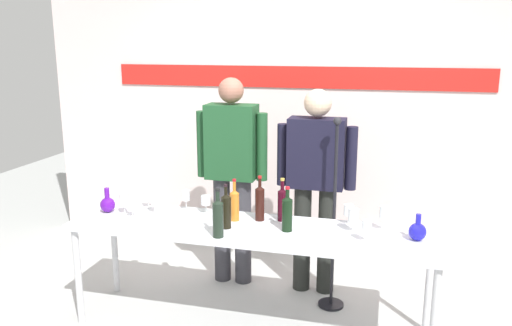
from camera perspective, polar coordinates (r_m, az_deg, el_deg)
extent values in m
plane|color=#AFB1AF|center=(3.95, -0.58, -17.57)|extent=(10.00, 10.00, 0.00)
cube|color=silver|center=(4.95, 4.23, 7.15)|extent=(5.05, 0.10, 3.00)
cube|color=red|center=(4.88, 4.14, 9.43)|extent=(3.53, 0.01, 0.20)
cube|color=silver|center=(3.62, -0.61, -7.35)|extent=(2.57, 0.62, 0.04)
cylinder|color=silver|center=(4.04, -19.01, -11.75)|extent=(0.05, 0.05, 0.73)
cylinder|color=silver|center=(3.45, 19.03, -16.24)|extent=(0.05, 0.05, 0.73)
cylinder|color=silver|center=(4.44, -15.31, -9.19)|extent=(0.05, 0.05, 0.73)
cylinder|color=silver|center=(3.91, 18.51, -12.57)|extent=(0.05, 0.05, 0.73)
sphere|color=#561296|center=(4.06, -16.04, -4.46)|extent=(0.11, 0.11, 0.11)
cylinder|color=#561296|center=(4.03, -16.12, -3.25)|extent=(0.04, 0.04, 0.09)
sphere|color=#1D1BBB|center=(3.52, 17.37, -7.25)|extent=(0.11, 0.11, 0.11)
cylinder|color=#1D1BBB|center=(3.50, 17.47, -5.96)|extent=(0.03, 0.03, 0.07)
cylinder|color=#333339|center=(4.47, -3.74, -7.28)|extent=(0.14, 0.14, 0.92)
cylinder|color=#333339|center=(4.41, -1.44, -7.50)|extent=(0.14, 0.14, 0.92)
cube|color=#1D4B28|center=(4.23, -2.71, 2.35)|extent=(0.41, 0.22, 0.61)
cylinder|color=#1D4B28|center=(4.32, -5.94, 2.10)|extent=(0.09, 0.09, 0.55)
cylinder|color=#1D4B28|center=(4.17, 0.66, 1.77)|extent=(0.09, 0.09, 0.55)
sphere|color=#9D6653|center=(4.17, -2.77, 8.01)|extent=(0.21, 0.21, 0.21)
cylinder|color=black|center=(4.31, 5.11, -8.25)|extent=(0.14, 0.14, 0.89)
cylinder|color=black|center=(4.29, 7.75, -8.45)|extent=(0.14, 0.14, 0.89)
cube|color=black|center=(4.09, 6.69, 1.10)|extent=(0.44, 0.22, 0.55)
cylinder|color=black|center=(4.14, 2.96, 0.93)|extent=(0.09, 0.09, 0.50)
cylinder|color=black|center=(4.07, 10.45, 0.50)|extent=(0.09, 0.09, 0.50)
sphere|color=beige|center=(4.03, 6.84, 6.60)|extent=(0.22, 0.22, 0.22)
cylinder|color=black|center=(3.51, 3.45, -5.79)|extent=(0.07, 0.07, 0.22)
cone|color=black|center=(3.48, 3.48, -3.88)|extent=(0.07, 0.07, 0.03)
cylinder|color=black|center=(3.47, 3.49, -3.48)|extent=(0.03, 0.03, 0.08)
cylinder|color=red|center=(3.46, 3.50, -2.76)|extent=(0.03, 0.03, 0.02)
cylinder|color=orange|center=(3.72, -2.38, -4.84)|extent=(0.07, 0.07, 0.20)
cone|color=orange|center=(3.68, -2.40, -3.18)|extent=(0.07, 0.07, 0.03)
cylinder|color=orange|center=(3.67, -2.40, -2.69)|extent=(0.02, 0.02, 0.09)
cylinder|color=red|center=(3.66, -2.41, -1.90)|extent=(0.03, 0.03, 0.02)
cylinder|color=black|center=(3.41, -4.21, -6.31)|extent=(0.07, 0.07, 0.23)
cone|color=black|center=(3.37, -4.25, -4.25)|extent=(0.07, 0.07, 0.03)
cylinder|color=black|center=(3.36, -4.26, -3.78)|extent=(0.03, 0.03, 0.08)
cylinder|color=black|center=(3.34, -4.27, -2.98)|extent=(0.03, 0.03, 0.02)
cylinder|color=black|center=(3.57, -3.33, -5.49)|extent=(0.07, 0.07, 0.22)
cone|color=black|center=(3.53, -3.35, -3.61)|extent=(0.07, 0.07, 0.03)
cylinder|color=black|center=(3.52, -3.36, -3.20)|extent=(0.02, 0.02, 0.08)
cylinder|color=black|center=(3.51, -3.37, -2.47)|extent=(0.03, 0.03, 0.02)
cylinder|color=black|center=(3.71, 0.42, -4.63)|extent=(0.07, 0.07, 0.23)
cone|color=black|center=(3.67, 0.42, -2.73)|extent=(0.07, 0.07, 0.03)
cylinder|color=black|center=(3.67, 0.42, -2.30)|extent=(0.02, 0.02, 0.08)
cylinder|color=red|center=(3.65, 0.42, -1.56)|extent=(0.03, 0.03, 0.02)
cylinder|color=#340613|center=(3.71, 2.90, -4.76)|extent=(0.07, 0.07, 0.22)
cone|color=#340613|center=(3.67, 2.92, -2.98)|extent=(0.07, 0.07, 0.03)
cylinder|color=#340613|center=(3.67, 2.93, -2.55)|extent=(0.03, 0.03, 0.08)
cylinder|color=#B59A3C|center=(3.65, 2.94, -1.82)|extent=(0.03, 0.03, 0.02)
cylinder|color=white|center=(3.97, -11.07, -5.41)|extent=(0.06, 0.06, 0.00)
cylinder|color=white|center=(3.96, -11.10, -4.88)|extent=(0.01, 0.01, 0.07)
cylinder|color=white|center=(3.93, -11.14, -3.86)|extent=(0.06, 0.06, 0.07)
cylinder|color=white|center=(3.91, -13.45, -5.80)|extent=(0.06, 0.06, 0.00)
cylinder|color=white|center=(3.90, -13.48, -5.32)|extent=(0.01, 0.01, 0.07)
cylinder|color=white|center=(3.88, -13.53, -4.38)|extent=(0.06, 0.06, 0.07)
cylinder|color=white|center=(3.91, -5.52, -5.50)|extent=(0.06, 0.06, 0.00)
cylinder|color=white|center=(3.90, -5.53, -5.03)|extent=(0.01, 0.01, 0.06)
cylinder|color=white|center=(3.88, -5.55, -4.10)|extent=(0.07, 0.07, 0.07)
cylinder|color=white|center=(4.12, -11.76, -4.75)|extent=(0.05, 0.05, 0.00)
cylinder|color=white|center=(4.11, -11.78, -4.33)|extent=(0.01, 0.01, 0.06)
cylinder|color=white|center=(4.09, -11.82, -3.46)|extent=(0.07, 0.07, 0.07)
cylinder|color=white|center=(4.00, -14.24, -5.42)|extent=(0.06, 0.06, 0.00)
cylinder|color=white|center=(3.99, -14.27, -4.94)|extent=(0.01, 0.01, 0.07)
cylinder|color=white|center=(3.97, -14.34, -3.89)|extent=(0.06, 0.06, 0.08)
cylinder|color=white|center=(4.01, -7.69, -5.07)|extent=(0.06, 0.06, 0.00)
cylinder|color=white|center=(4.00, -7.71, -4.57)|extent=(0.01, 0.01, 0.07)
cylinder|color=white|center=(3.98, -7.74, -3.55)|extent=(0.06, 0.06, 0.08)
cylinder|color=white|center=(3.74, 10.12, -6.55)|extent=(0.06, 0.06, 0.00)
cylinder|color=white|center=(3.73, 10.14, -6.09)|extent=(0.01, 0.01, 0.06)
cylinder|color=white|center=(3.71, 10.18, -5.10)|extent=(0.07, 0.07, 0.07)
cylinder|color=white|center=(3.59, 10.61, -7.41)|extent=(0.06, 0.06, 0.00)
cylinder|color=white|center=(3.58, 10.63, -6.85)|extent=(0.01, 0.01, 0.07)
cylinder|color=white|center=(3.55, 10.69, -5.64)|extent=(0.07, 0.07, 0.09)
cylinder|color=white|center=(3.66, 13.86, -7.18)|extent=(0.06, 0.06, 0.00)
cylinder|color=white|center=(3.65, 13.90, -6.57)|extent=(0.01, 0.01, 0.08)
cylinder|color=white|center=(3.62, 13.97, -5.31)|extent=(0.07, 0.07, 0.09)
cylinder|color=white|center=(3.43, 12.04, -8.46)|extent=(0.06, 0.06, 0.00)
cylinder|color=white|center=(3.42, 12.07, -7.84)|extent=(0.01, 0.01, 0.08)
cylinder|color=white|center=(3.39, 12.13, -6.71)|extent=(0.06, 0.06, 0.07)
cylinder|color=black|center=(4.25, 8.24, -15.15)|extent=(0.20, 0.20, 0.02)
cylinder|color=black|center=(3.97, 8.58, -6.13)|extent=(0.02, 0.02, 1.43)
sphere|color=#232328|center=(3.79, 8.97, 4.60)|extent=(0.06, 0.06, 0.06)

